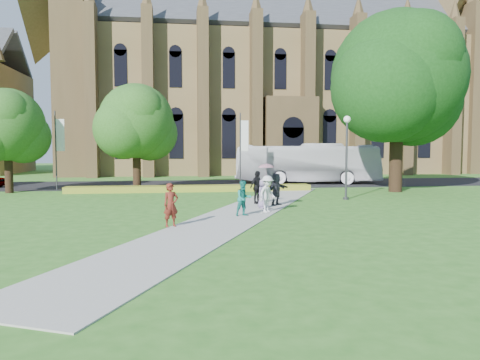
{
  "coord_description": "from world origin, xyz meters",
  "views": [
    {
      "loc": [
        -3.1,
        -21.54,
        3.28
      ],
      "look_at": [
        0.18,
        2.21,
        1.6
      ],
      "focal_mm": 35.0,
      "sensor_mm": 36.0,
      "label": 1
    }
  ],
  "objects": [
    {
      "name": "pedestrian_0",
      "position": [
        -3.3,
        -2.4,
        0.93
      ],
      "size": [
        0.77,
        0.66,
        1.78
      ],
      "primitive_type": "imported",
      "rotation": [
        0.0,
        0.0,
        0.43
      ],
      "color": "maroon",
      "rests_on": "footpath"
    },
    {
      "name": "large_tree",
      "position": [
        13.0,
        11.0,
        8.37
      ],
      "size": [
        9.6,
        9.6,
        13.2
      ],
      "color": "#332114",
      "rests_on": "ground"
    },
    {
      "name": "parasol",
      "position": [
        1.69,
        2.95,
        1.96
      ],
      "size": [
        1.03,
        1.03,
        0.72
      ],
      "primitive_type": "imported",
      "rotation": [
        0.0,
        0.0,
        0.3
      ],
      "color": "#CF92A2",
      "rests_on": "pedestrian_4"
    },
    {
      "name": "street_tree_1",
      "position": [
        -6.0,
        14.5,
        5.22
      ],
      "size": [
        5.6,
        5.6,
        8.05
      ],
      "color": "#332114",
      "rests_on": "ground"
    },
    {
      "name": "footpath",
      "position": [
        0.0,
        1.0,
        0.02
      ],
      "size": [
        15.58,
        28.54,
        0.04
      ],
      "primitive_type": "cube",
      "rotation": [
        0.0,
        0.0,
        -0.44
      ],
      "color": "#B2B2A8",
      "rests_on": "ground"
    },
    {
      "name": "ground",
      "position": [
        0.0,
        0.0,
        0.0
      ],
      "size": [
        160.0,
        160.0,
        0.0
      ],
      "primitive_type": "plane",
      "color": "#2E691F",
      "rests_on": "ground"
    },
    {
      "name": "road",
      "position": [
        0.0,
        20.0,
        0.01
      ],
      "size": [
        160.0,
        10.0,
        0.02
      ],
      "primitive_type": "cube",
      "color": "black",
      "rests_on": "ground"
    },
    {
      "name": "pedestrian_1",
      "position": [
        0.08,
        0.17,
        0.88
      ],
      "size": [
        0.96,
        0.85,
        1.67
      ],
      "primitive_type": "imported",
      "rotation": [
        0.0,
        0.0,
        0.3
      ],
      "color": "#177468",
      "rests_on": "footpath"
    },
    {
      "name": "pedestrian_3",
      "position": [
        1.54,
        4.86,
        0.99
      ],
      "size": [
        1.15,
        1.06,
        1.89
      ],
      "primitive_type": "imported",
      "rotation": [
        0.0,
        0.0,
        0.69
      ],
      "color": "black",
      "rests_on": "footpath"
    },
    {
      "name": "streetlamp",
      "position": [
        7.5,
        6.5,
        3.3
      ],
      "size": [
        0.44,
        0.44,
        5.24
      ],
      "color": "#38383D",
      "rests_on": "ground"
    },
    {
      "name": "street_tree_0",
      "position": [
        -15.0,
        14.0,
        4.87
      ],
      "size": [
        5.2,
        5.2,
        7.5
      ],
      "color": "#332114",
      "rests_on": "ground"
    },
    {
      "name": "banner_pole_0",
      "position": [
        2.11,
        15.2,
        3.39
      ],
      "size": [
        0.7,
        0.1,
        6.0
      ],
      "color": "#38383D",
      "rests_on": "ground"
    },
    {
      "name": "pedestrian_5",
      "position": [
        2.49,
        4.02,
        0.94
      ],
      "size": [
        1.6,
        1.52,
        1.8
      ],
      "primitive_type": "imported",
      "rotation": [
        0.0,
        0.0,
        0.74
      ],
      "color": "#282A30",
      "rests_on": "footpath"
    },
    {
      "name": "flower_hedge",
      "position": [
        -2.0,
        13.2,
        0.23
      ],
      "size": [
        18.0,
        1.4,
        0.45
      ],
      "primitive_type": "cube",
      "color": "gold",
      "rests_on": "ground"
    },
    {
      "name": "cathedral",
      "position": [
        10.0,
        39.73,
        12.98
      ],
      "size": [
        52.6,
        18.25,
        28.0
      ],
      "color": "olive",
      "rests_on": "ground"
    },
    {
      "name": "tour_coach",
      "position": [
        8.76,
        19.71,
        1.83
      ],
      "size": [
        13.32,
        5.63,
        3.61
      ],
      "primitive_type": "imported",
      "rotation": [
        0.0,
        0.0,
        1.36
      ],
      "color": "silver",
      "rests_on": "road"
    },
    {
      "name": "pedestrian_2",
      "position": [
        1.44,
        1.31,
        0.95
      ],
      "size": [
        1.33,
        1.3,
        1.83
      ],
      "primitive_type": "imported",
      "rotation": [
        0.0,
        0.0,
        0.73
      ],
      "color": "silver",
      "rests_on": "footpath"
    },
    {
      "name": "banner_pole_1",
      "position": [
        -11.89,
        15.2,
        3.39
      ],
      "size": [
        0.7,
        0.1,
        6.0
      ],
      "color": "#38383D",
      "rests_on": "ground"
    },
    {
      "name": "pedestrian_4",
      "position": [
        1.51,
        2.85,
        0.82
      ],
      "size": [
        0.9,
        0.87,
        1.56
      ],
      "primitive_type": "imported",
      "rotation": [
        0.0,
        0.0,
        0.69
      ],
      "color": "slate",
      "rests_on": "footpath"
    }
  ]
}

